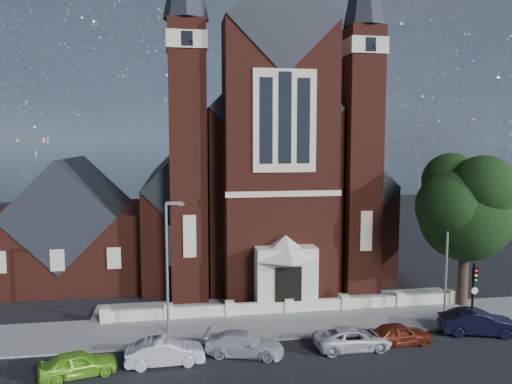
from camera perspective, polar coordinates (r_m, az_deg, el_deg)
ground at (r=42.82m, az=1.12°, el=-9.92°), size 120.00×120.00×0.00m
pavement_strip at (r=33.06m, az=4.51°, el=-14.79°), size 60.00×5.00×0.12m
forecourt_paving at (r=36.73m, az=2.99°, el=-12.64°), size 26.00×3.00×0.14m
forecourt_wall at (r=34.88m, az=3.70°, el=-13.66°), size 24.00×0.40×0.90m
church at (r=49.15m, az=-0.53°, el=1.84°), size 20.01×34.90×29.20m
parish_hall at (r=45.01m, az=-20.14°, el=-4.26°), size 12.00×12.20×10.24m
street_tree at (r=37.40m, az=23.24°, el=-1.82°), size 6.40×6.60×10.70m
street_lamp_left at (r=30.36m, az=-9.98°, el=-7.66°), size 1.16×0.22×8.09m
street_lamp_right at (r=35.05m, az=21.11°, el=-6.14°), size 1.16×0.22×8.09m
traffic_signal at (r=34.69m, az=23.63°, el=-9.79°), size 0.28×0.42×4.00m
car_lime_van at (r=27.63m, az=-19.67°, el=-18.00°), size 3.99×2.40×1.27m
car_silver_a at (r=27.75m, az=-10.38°, el=-17.55°), size 4.16×1.66×1.35m
car_silver_b at (r=28.42m, az=-1.35°, el=-16.97°), size 4.66×2.96×1.26m
car_white_suv at (r=29.68m, az=11.01°, el=-16.09°), size 4.41×2.08×1.22m
car_dark_red at (r=30.86m, az=16.02°, el=-15.31°), size 3.80×1.81×1.25m
car_navy at (r=33.85m, az=24.05°, el=-13.46°), size 4.74×2.64×1.48m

